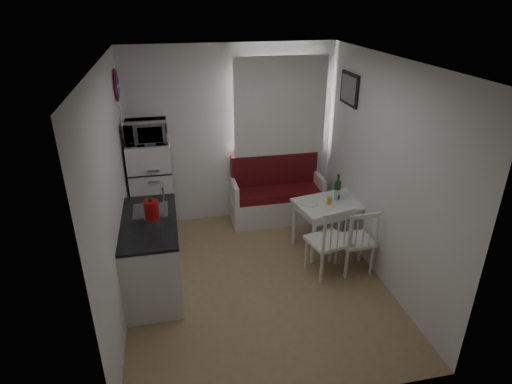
% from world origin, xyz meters
% --- Properties ---
extents(floor, '(3.00, 3.50, 0.02)m').
position_xyz_m(floor, '(0.00, 0.00, 0.00)').
color(floor, '#9D7D53').
rests_on(floor, ground).
extents(ceiling, '(3.00, 3.50, 0.02)m').
position_xyz_m(ceiling, '(0.00, 0.00, 2.60)').
color(ceiling, white).
rests_on(ceiling, wall_back).
extents(wall_back, '(3.00, 0.02, 2.60)m').
position_xyz_m(wall_back, '(0.00, 1.75, 1.30)').
color(wall_back, white).
rests_on(wall_back, floor).
extents(wall_front, '(3.00, 0.02, 2.60)m').
position_xyz_m(wall_front, '(0.00, -1.75, 1.30)').
color(wall_front, white).
rests_on(wall_front, floor).
extents(wall_left, '(0.02, 3.50, 2.60)m').
position_xyz_m(wall_left, '(-1.50, 0.00, 1.30)').
color(wall_left, white).
rests_on(wall_left, floor).
extents(wall_right, '(0.02, 3.50, 2.60)m').
position_xyz_m(wall_right, '(1.50, 0.00, 1.30)').
color(wall_right, white).
rests_on(wall_right, floor).
extents(window, '(1.22, 0.06, 1.47)m').
position_xyz_m(window, '(0.70, 1.72, 1.62)').
color(window, white).
rests_on(window, wall_back).
extents(curtain, '(1.35, 0.02, 1.50)m').
position_xyz_m(curtain, '(0.70, 1.65, 1.68)').
color(curtain, white).
rests_on(curtain, wall_back).
extents(kitchen_counter, '(0.62, 1.32, 1.16)m').
position_xyz_m(kitchen_counter, '(-1.20, 0.16, 0.46)').
color(kitchen_counter, white).
rests_on(kitchen_counter, floor).
extents(wall_sign, '(0.03, 0.40, 0.40)m').
position_xyz_m(wall_sign, '(-1.47, 1.45, 2.15)').
color(wall_sign, '#192F9B').
rests_on(wall_sign, wall_left).
extents(picture_frame, '(0.04, 0.52, 0.42)m').
position_xyz_m(picture_frame, '(1.48, 1.10, 2.05)').
color(picture_frame, black).
rests_on(picture_frame, wall_right).
extents(bench, '(1.39, 0.54, 1.00)m').
position_xyz_m(bench, '(0.63, 1.51, 0.33)').
color(bench, white).
rests_on(bench, floor).
extents(dining_table, '(1.01, 0.79, 0.68)m').
position_xyz_m(dining_table, '(1.13, 0.57, 0.60)').
color(dining_table, white).
rests_on(dining_table, floor).
extents(chair_left, '(0.53, 0.52, 0.51)m').
position_xyz_m(chair_left, '(0.88, -0.09, 0.59)').
color(chair_left, white).
rests_on(chair_left, floor).
extents(chair_right, '(0.42, 0.40, 0.47)m').
position_xyz_m(chair_right, '(1.25, -0.09, 0.54)').
color(chair_right, white).
rests_on(chair_right, floor).
extents(fridge, '(0.56, 0.56, 1.41)m').
position_xyz_m(fridge, '(-1.18, 1.40, 0.71)').
color(fridge, white).
rests_on(fridge, floor).
extents(microwave, '(0.53, 0.36, 0.29)m').
position_xyz_m(microwave, '(-1.18, 1.35, 1.56)').
color(microwave, white).
rests_on(microwave, fridge).
extents(kettle, '(0.20, 0.20, 0.26)m').
position_xyz_m(kettle, '(-1.15, 0.14, 1.03)').
color(kettle, '#A70D0D').
rests_on(kettle, kitchen_counter).
extents(wine_bottle, '(0.09, 0.09, 0.35)m').
position_xyz_m(wine_bottle, '(1.25, 0.67, 0.85)').
color(wine_bottle, '#144023').
rests_on(wine_bottle, dining_table).
extents(drinking_glass_orange, '(0.06, 0.06, 0.10)m').
position_xyz_m(drinking_glass_orange, '(1.08, 0.52, 0.73)').
color(drinking_glass_orange, orange).
rests_on(drinking_glass_orange, dining_table).
extents(drinking_glass_blue, '(0.06, 0.06, 0.09)m').
position_xyz_m(drinking_glass_blue, '(1.21, 0.62, 0.73)').
color(drinking_glass_blue, '#8CC2EE').
rests_on(drinking_glass_blue, dining_table).
extents(plate, '(0.23, 0.23, 0.02)m').
position_xyz_m(plate, '(0.83, 0.59, 0.69)').
color(plate, white).
rests_on(plate, dining_table).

